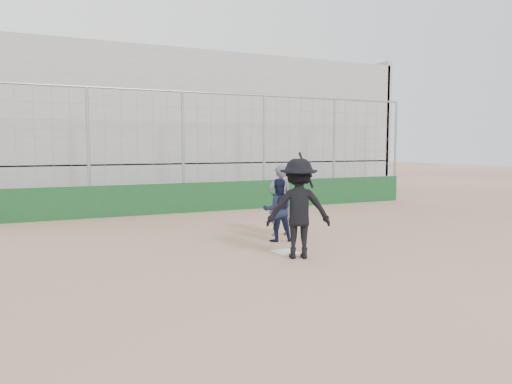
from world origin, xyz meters
name	(u,v)px	position (x,y,z in m)	size (l,w,h in m)	color
ground	(285,252)	(0.00, 0.00, 0.00)	(90.00, 90.00, 0.00)	#826046
home_plate	(285,252)	(0.00, 0.00, 0.01)	(0.44, 0.44, 0.02)	white
backstop	(184,184)	(0.00, 7.00, 0.96)	(18.10, 0.25, 4.04)	#133B1A
bleachers	(147,129)	(0.00, 11.95, 2.92)	(20.25, 6.70, 6.98)	gray
batter_at_plate	(299,208)	(0.00, -0.54, 0.98)	(1.46, 1.19, 2.09)	black
catcher_crouched	(278,220)	(0.43, 1.12, 0.50)	(0.81, 0.69, 1.01)	black
umpire	(280,204)	(0.85, 1.82, 0.79)	(0.64, 0.42, 1.58)	#474E5B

